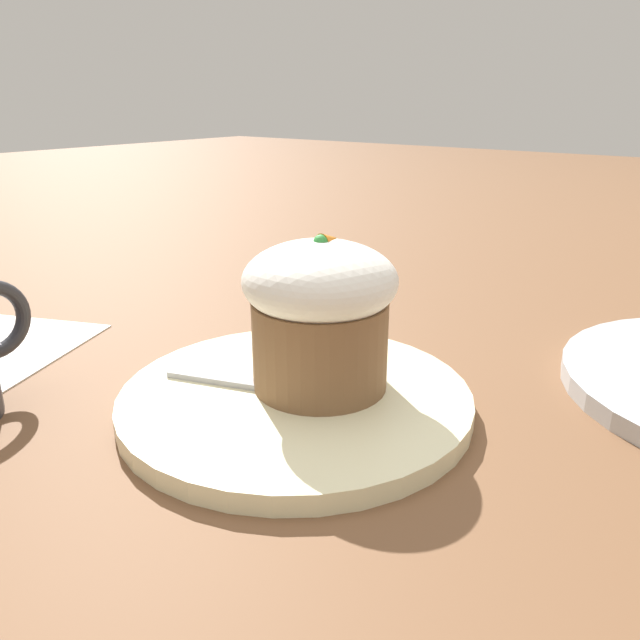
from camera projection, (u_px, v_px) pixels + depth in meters
name	position (u px, v px, depth m)	size (l,w,h in m)	color
ground_plane	(296.00, 408.00, 0.41)	(4.00, 4.00, 0.00)	brown
dessert_plate	(296.00, 399.00, 0.40)	(0.23, 0.23, 0.01)	beige
carrot_cake	(320.00, 312.00, 0.39)	(0.10, 0.10, 0.10)	brown
spoon	(285.00, 388.00, 0.40)	(0.06, 0.12, 0.01)	#B7B7BC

